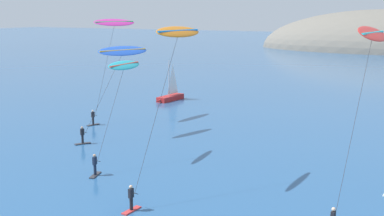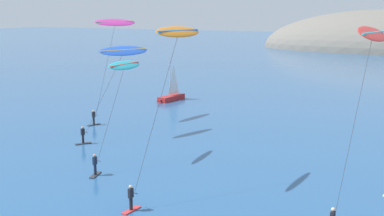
{
  "view_description": "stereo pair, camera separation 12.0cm",
  "coord_description": "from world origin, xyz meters",
  "px_view_note": "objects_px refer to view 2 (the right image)",
  "views": [
    {
      "loc": [
        19.43,
        -3.2,
        12.22
      ],
      "look_at": [
        3.11,
        26.46,
        5.49
      ],
      "focal_mm": 45.0,
      "sensor_mm": 36.0,
      "label": 1
    },
    {
      "loc": [
        19.53,
        -3.14,
        12.22
      ],
      "look_at": [
        3.11,
        26.46,
        5.49
      ],
      "focal_mm": 45.0,
      "sensor_mm": 36.0,
      "label": 2
    }
  ],
  "objects_px": {
    "kitesurfer_red": "(370,48)",
    "kitesurfer_blue": "(121,56)",
    "sailboat_near": "(170,96)",
    "kitesurfer_cyan": "(122,76)",
    "kitesurfer_orange": "(174,48)",
    "kitesurfer_magenta": "(114,28)"
  },
  "relations": [
    {
      "from": "kitesurfer_orange",
      "to": "kitesurfer_red",
      "type": "bearing_deg",
      "value": 14.48
    },
    {
      "from": "sailboat_near",
      "to": "kitesurfer_cyan",
      "type": "relative_size",
      "value": 0.71
    },
    {
      "from": "sailboat_near",
      "to": "kitesurfer_orange",
      "type": "bearing_deg",
      "value": -57.82
    },
    {
      "from": "kitesurfer_magenta",
      "to": "kitesurfer_red",
      "type": "height_order",
      "value": "kitesurfer_magenta"
    },
    {
      "from": "kitesurfer_orange",
      "to": "kitesurfer_blue",
      "type": "distance_m",
      "value": 16.0
    },
    {
      "from": "kitesurfer_red",
      "to": "kitesurfer_blue",
      "type": "height_order",
      "value": "kitesurfer_red"
    },
    {
      "from": "kitesurfer_cyan",
      "to": "kitesurfer_magenta",
      "type": "bearing_deg",
      "value": 129.86
    },
    {
      "from": "kitesurfer_red",
      "to": "kitesurfer_cyan",
      "type": "bearing_deg",
      "value": 179.16
    },
    {
      "from": "sailboat_near",
      "to": "kitesurfer_orange",
      "type": "relative_size",
      "value": 0.52
    },
    {
      "from": "kitesurfer_red",
      "to": "kitesurfer_blue",
      "type": "bearing_deg",
      "value": 163.72
    },
    {
      "from": "sailboat_near",
      "to": "kitesurfer_orange",
      "type": "height_order",
      "value": "kitesurfer_orange"
    },
    {
      "from": "kitesurfer_magenta",
      "to": "kitesurfer_orange",
      "type": "xyz_separation_m",
      "value": [
        17.3,
        -15.68,
        -0.57
      ]
    },
    {
      "from": "kitesurfer_magenta",
      "to": "kitesurfer_blue",
      "type": "distance_m",
      "value": 7.91
    },
    {
      "from": "kitesurfer_orange",
      "to": "kitesurfer_blue",
      "type": "xyz_separation_m",
      "value": [
        -12.21,
        10.16,
        -1.9
      ]
    },
    {
      "from": "sailboat_near",
      "to": "kitesurfer_red",
      "type": "bearing_deg",
      "value": -40.71
    },
    {
      "from": "sailboat_near",
      "to": "kitesurfer_cyan",
      "type": "bearing_deg",
      "value": -66.27
    },
    {
      "from": "kitesurfer_magenta",
      "to": "kitesurfer_red",
      "type": "bearing_deg",
      "value": -23.26
    },
    {
      "from": "kitesurfer_cyan",
      "to": "kitesurfer_blue",
      "type": "relative_size",
      "value": 0.93
    },
    {
      "from": "kitesurfer_magenta",
      "to": "kitesurfer_cyan",
      "type": "height_order",
      "value": "kitesurfer_magenta"
    },
    {
      "from": "kitesurfer_blue",
      "to": "kitesurfer_orange",
      "type": "bearing_deg",
      "value": -39.76
    },
    {
      "from": "sailboat_near",
      "to": "kitesurfer_blue",
      "type": "height_order",
      "value": "kitesurfer_blue"
    },
    {
      "from": "kitesurfer_cyan",
      "to": "kitesurfer_red",
      "type": "height_order",
      "value": "kitesurfer_red"
    }
  ]
}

